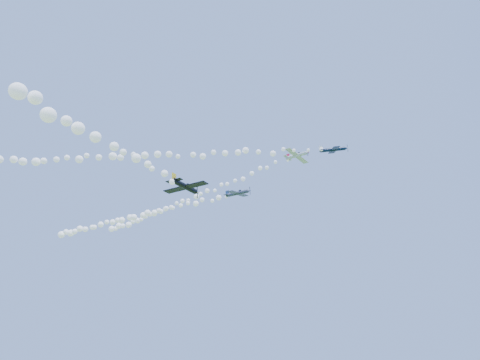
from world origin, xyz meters
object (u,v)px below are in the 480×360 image
at_px(plane_navy, 334,150).
at_px(plane_white, 297,155).
at_px(plane_grey, 238,193).
at_px(plane_black, 185,187).

bearing_deg(plane_navy, plane_white, 139.42).
relative_size(plane_white, plane_grey, 0.90).
relative_size(plane_white, plane_navy, 1.12).
distance_m(plane_white, plane_grey, 18.52).
bearing_deg(plane_black, plane_grey, 11.01).
bearing_deg(plane_grey, plane_white, -10.61).
xyz_separation_m(plane_white, plane_navy, (8.80, -2.90, -1.79)).
height_order(plane_navy, plane_grey, plane_navy).
height_order(plane_white, plane_grey, plane_white).
bearing_deg(plane_grey, plane_navy, -11.22).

